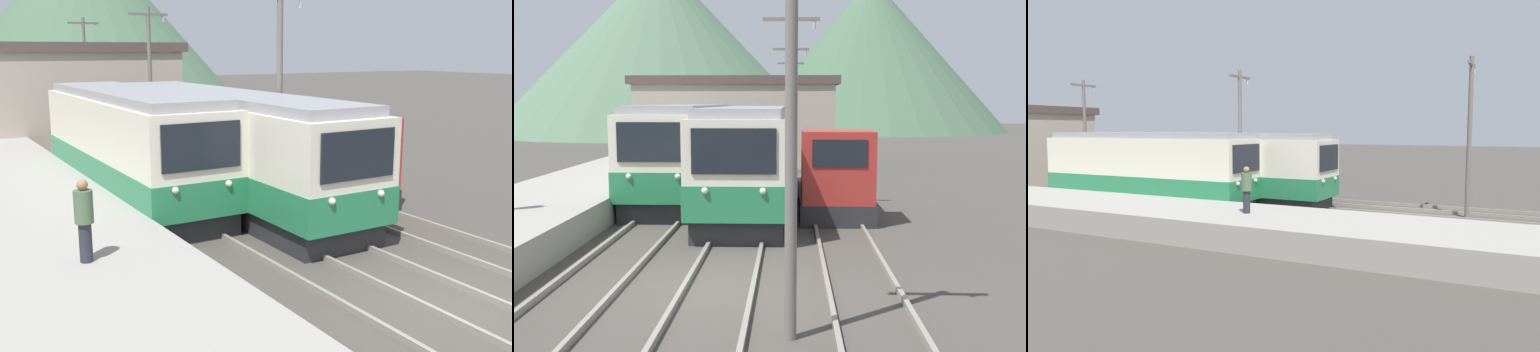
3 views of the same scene
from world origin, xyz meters
TOP-DOWN VIEW (x-y plane):
  - ground_plane at (0.00, 0.00)m, footprint 200.00×200.00m
  - platform_left at (-6.25, 0.00)m, footprint 4.50×54.00m
  - track_left at (-2.60, 0.00)m, footprint 1.54×60.00m
  - track_center at (0.20, 0.00)m, footprint 1.54×60.00m
  - track_right at (3.20, 0.00)m, footprint 1.54×60.00m
  - commuter_train_left at (-2.60, 11.90)m, footprint 2.84×11.37m
  - commuter_train_center at (0.20, 10.52)m, footprint 2.84×14.30m
  - shunting_locomotive at (3.20, 8.80)m, footprint 2.40×6.02m
  - catenary_mast_near at (1.71, -2.61)m, footprint 2.00×0.20m
  - catenary_mast_mid at (1.71, 9.25)m, footprint 2.00×0.20m
  - catenary_mast_far at (1.71, 21.11)m, footprint 2.00×0.20m
  - person_on_platform at (-6.25, 4.09)m, footprint 0.38×0.38m

SIDE VIEW (x-z plane):
  - ground_plane at x=0.00m, z-range 0.00..0.00m
  - track_left at x=-2.60m, z-range 0.00..0.14m
  - track_center at x=0.20m, z-range 0.00..0.14m
  - track_right at x=3.20m, z-range 0.00..0.14m
  - platform_left at x=-6.25m, z-range 0.00..0.91m
  - shunting_locomotive at x=3.20m, z-range -0.29..2.71m
  - commuter_train_center at x=0.20m, z-range -0.13..3.60m
  - commuter_train_left at x=-2.60m, z-range -0.14..3.66m
  - person_on_platform at x=-6.25m, z-range 0.99..2.69m
  - catenary_mast_near at x=1.71m, z-range 0.32..7.46m
  - catenary_mast_mid at x=1.71m, z-range 0.32..7.46m
  - catenary_mast_far at x=1.71m, z-range 0.32..7.46m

